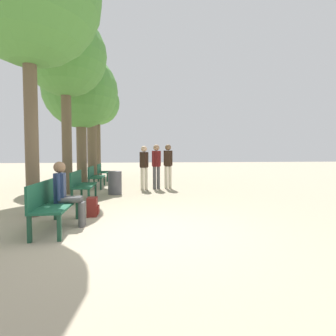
# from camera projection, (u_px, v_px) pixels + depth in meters

# --- Properties ---
(ground_plane) EXTENTS (80.00, 80.00, 0.00)m
(ground_plane) POSITION_uv_depth(u_px,v_px,m) (136.00, 231.00, 4.69)
(ground_plane) COLOR tan
(bench_row_0) EXTENTS (0.53, 1.53, 0.88)m
(bench_row_0) POSITION_uv_depth(u_px,v_px,m) (51.00, 202.00, 4.76)
(bench_row_0) COLOR #195138
(bench_row_0) RESTS_ON ground_plane
(bench_row_1) EXTENTS (0.53, 1.53, 0.88)m
(bench_row_1) POSITION_uv_depth(u_px,v_px,m) (81.00, 183.00, 7.77)
(bench_row_1) COLOR #195138
(bench_row_1) RESTS_ON ground_plane
(bench_row_2) EXTENTS (0.53, 1.53, 0.88)m
(bench_row_2) POSITION_uv_depth(u_px,v_px,m) (95.00, 175.00, 10.78)
(bench_row_2) COLOR #195138
(bench_row_2) RESTS_ON ground_plane
(bench_row_3) EXTENTS (0.53, 1.53, 0.88)m
(bench_row_3) POSITION_uv_depth(u_px,v_px,m) (102.00, 171.00, 13.79)
(bench_row_3) COLOR #195138
(bench_row_3) RESTS_ON ground_plane
(tree_row_1) EXTENTS (2.76, 2.76, 6.10)m
(tree_row_1) POSITION_uv_depth(u_px,v_px,m) (65.00, 57.00, 8.82)
(tree_row_1) COLOR brown
(tree_row_1) RESTS_ON ground_plane
(tree_row_2) EXTENTS (3.26, 3.26, 5.81)m
(tree_row_2) POSITION_uv_depth(u_px,v_px,m) (81.00, 92.00, 11.62)
(tree_row_2) COLOR brown
(tree_row_2) RESTS_ON ground_plane
(tree_row_3) EXTENTS (2.25, 2.25, 5.75)m
(tree_row_3) POSITION_uv_depth(u_px,v_px,m) (91.00, 101.00, 14.89)
(tree_row_3) COLOR brown
(tree_row_3) RESTS_ON ground_plane
(tree_row_4) EXTENTS (2.98, 2.98, 6.35)m
(tree_row_4) POSITION_uv_depth(u_px,v_px,m) (97.00, 104.00, 17.65)
(tree_row_4) COLOR brown
(tree_row_4) RESTS_ON ground_plane
(person_seated) EXTENTS (0.56, 0.32, 1.24)m
(person_seated) POSITION_uv_depth(u_px,v_px,m) (66.00, 192.00, 4.92)
(person_seated) COLOR #4C4C4C
(person_seated) RESTS_ON ground_plane
(backpack) EXTENTS (0.25, 0.29, 0.42)m
(backpack) POSITION_uv_depth(u_px,v_px,m) (93.00, 207.00, 5.80)
(backpack) COLOR maroon
(backpack) RESTS_ON ground_plane
(pedestrian_near) EXTENTS (0.34, 0.29, 1.70)m
(pedestrian_near) POSITION_uv_depth(u_px,v_px,m) (144.00, 165.00, 10.16)
(pedestrian_near) COLOR beige
(pedestrian_near) RESTS_ON ground_plane
(pedestrian_mid) EXTENTS (0.36, 0.31, 1.76)m
(pedestrian_mid) POSITION_uv_depth(u_px,v_px,m) (156.00, 164.00, 10.31)
(pedestrian_mid) COLOR #4C4C4C
(pedestrian_mid) RESTS_ON ground_plane
(pedestrian_far) EXTENTS (0.36, 0.27, 1.77)m
(pedestrian_far) POSITION_uv_depth(u_px,v_px,m) (168.00, 163.00, 10.46)
(pedestrian_far) COLOR beige
(pedestrian_far) RESTS_ON ground_plane
(trash_bin) EXTENTS (0.46, 0.46, 0.79)m
(trash_bin) POSITION_uv_depth(u_px,v_px,m) (115.00, 183.00, 9.02)
(trash_bin) COLOR #4C4C51
(trash_bin) RESTS_ON ground_plane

